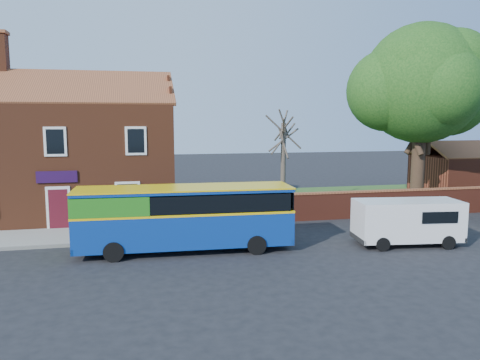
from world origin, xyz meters
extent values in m
plane|color=black|center=(0.00, 0.00, 0.00)|extent=(120.00, 120.00, 0.00)
cube|color=gray|center=(-7.00, 5.75, 0.06)|extent=(18.00, 3.50, 0.12)
cube|color=slate|center=(-7.00, 4.00, 0.07)|extent=(18.00, 0.15, 0.14)
cube|color=#426B28|center=(13.00, 13.00, 0.02)|extent=(26.00, 12.00, 0.04)
cube|color=brown|center=(-7.00, 11.50, 3.25)|extent=(12.00, 8.00, 6.50)
cube|color=brown|center=(-7.00, 9.50, 7.50)|extent=(12.30, 4.08, 2.16)
cube|color=brown|center=(-7.00, 13.50, 7.50)|extent=(12.30, 4.08, 2.16)
cube|color=black|center=(-7.00, 7.47, 4.60)|extent=(1.10, 0.06, 1.50)
cube|color=#4C0F19|center=(-7.00, 7.45, 1.10)|extent=(0.95, 0.04, 2.10)
cube|color=silver|center=(-7.00, 7.47, 1.15)|extent=(1.20, 0.06, 2.30)
cube|color=#230B33|center=(-7.00, 7.44, 2.80)|extent=(2.00, 0.06, 0.60)
cube|color=maroon|center=(13.00, 7.00, 0.75)|extent=(22.00, 0.30, 1.50)
cube|color=brown|center=(13.00, 7.00, 1.55)|extent=(22.00, 0.38, 0.10)
cube|color=maroon|center=(22.00, 13.00, 1.50)|extent=(8.00, 5.00, 3.00)
cube|color=brown|center=(22.00, 14.25, 3.55)|extent=(8.20, 2.56, 1.24)
cube|color=navy|center=(-0.99, 2.24, 1.06)|extent=(9.29, 2.64, 1.47)
cube|color=#E7B90C|center=(-0.99, 2.24, 1.79)|extent=(9.31, 2.66, 0.10)
cube|color=black|center=(-0.99, 2.24, 2.23)|extent=(8.93, 2.65, 0.73)
cube|color=#267C1B|center=(-4.03, 2.35, 2.23)|extent=(3.22, 2.46, 0.78)
cube|color=navy|center=(-0.99, 2.24, 2.71)|extent=(9.29, 2.64, 0.14)
cube|color=#E7B90C|center=(-0.99, 2.24, 2.79)|extent=(9.34, 2.68, 0.06)
cylinder|color=black|center=(-3.98, 1.28, 0.41)|extent=(0.84, 0.31, 0.83)
cylinder|color=black|center=(-3.90, 3.42, 0.41)|extent=(0.84, 0.31, 0.83)
cylinder|color=black|center=(1.91, 1.06, 0.41)|extent=(0.84, 0.31, 0.83)
cylinder|color=black|center=(1.99, 3.20, 0.41)|extent=(0.84, 0.31, 0.83)
cube|color=white|center=(9.01, 1.05, 1.17)|extent=(4.88, 2.41, 1.78)
cube|color=black|center=(11.11, 0.80, 1.46)|extent=(0.27, 1.60, 0.70)
cube|color=black|center=(11.30, 0.78, 0.38)|extent=(0.32, 1.88, 0.23)
cylinder|color=black|center=(7.42, 0.35, 0.31)|extent=(0.64, 0.29, 0.62)
cylinder|color=black|center=(7.62, 2.10, 0.31)|extent=(0.64, 0.29, 0.62)
cylinder|color=black|center=(10.40, 0.00, 0.31)|extent=(0.64, 0.29, 0.62)
cylinder|color=black|center=(10.61, 1.75, 0.31)|extent=(0.64, 0.29, 0.62)
cylinder|color=black|center=(15.17, 9.83, 2.46)|extent=(0.86, 0.86, 4.92)
sphere|color=#396A21|center=(15.17, 9.83, 8.02)|extent=(7.70, 7.70, 7.70)
sphere|color=#396A21|center=(17.42, 10.26, 7.38)|extent=(5.56, 5.56, 5.56)
sphere|color=#396A21|center=(13.14, 10.47, 7.59)|extent=(5.35, 5.35, 5.35)
cylinder|color=#4C4238|center=(6.12, 10.65, 2.76)|extent=(0.31, 0.31, 5.51)
cylinder|color=#4C4238|center=(6.12, 10.65, 4.72)|extent=(0.32, 2.69, 2.16)
cylinder|color=#4C4238|center=(6.12, 10.65, 4.53)|extent=(1.40, 1.98, 1.98)
cylinder|color=#4C4238|center=(6.12, 10.65, 4.92)|extent=(2.26, 1.03, 2.20)
camera|label=1|loc=(-2.91, -17.72, 5.71)|focal=35.00mm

